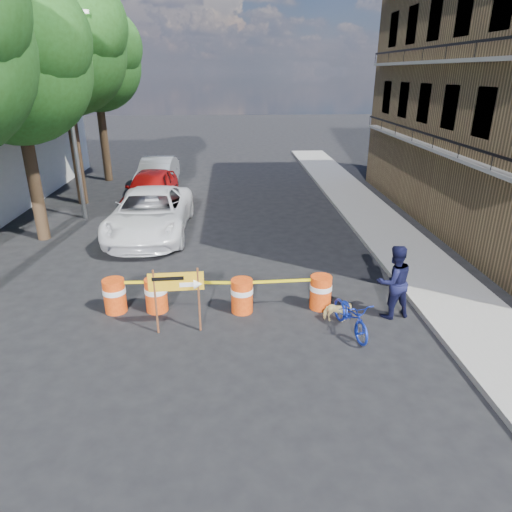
{
  "coord_description": "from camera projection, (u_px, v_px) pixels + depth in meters",
  "views": [
    {
      "loc": [
        0.22,
        -9.54,
        5.81
      ],
      "look_at": [
        0.85,
        1.59,
        1.3
      ],
      "focal_mm": 32.0,
      "sensor_mm": 36.0,
      "label": 1
    }
  ],
  "objects": [
    {
      "name": "barrel_far_left",
      "position": [
        115.0,
        295.0,
        11.74
      ],
      "size": [
        0.58,
        0.58,
        0.9
      ],
      "color": "red",
      "rests_on": "ground"
    },
    {
      "name": "bicycle",
      "position": [
        352.0,
        300.0,
        10.66
      ],
      "size": [
        0.78,
        1.02,
        1.73
      ],
      "primitive_type": "imported",
      "rotation": [
        0.0,
        0.0,
        0.22
      ],
      "color": "#162DB5",
      "rests_on": "ground"
    },
    {
      "name": "barrel_mid_right",
      "position": [
        242.0,
        295.0,
        11.74
      ],
      "size": [
        0.58,
        0.58,
        0.9
      ],
      "color": "red",
      "rests_on": "ground"
    },
    {
      "name": "sedan_silver",
      "position": [
        158.0,
        173.0,
        24.49
      ],
      "size": [
        1.9,
        4.83,
        1.56
      ],
      "primitive_type": "imported",
      "rotation": [
        0.0,
        0.0,
        -0.05
      ],
      "color": "#B3B4BA",
      "rests_on": "ground"
    },
    {
      "name": "barrel_mid_left",
      "position": [
        156.0,
        294.0,
        11.79
      ],
      "size": [
        0.58,
        0.58,
        0.9
      ],
      "color": "red",
      "rests_on": "ground"
    },
    {
      "name": "detour_sign",
      "position": [
        183.0,
        287.0,
        10.55
      ],
      "size": [
        1.28,
        0.25,
        1.64
      ],
      "rotation": [
        0.0,
        0.0,
        0.05
      ],
      "color": "#592D19",
      "rests_on": "ground"
    },
    {
      "name": "sidewalk_east",
      "position": [
        394.0,
        239.0,
        16.85
      ],
      "size": [
        2.4,
        40.0,
        0.15
      ],
      "primitive_type": "cube",
      "color": "gray",
      "rests_on": "ground"
    },
    {
      "name": "sedan_red",
      "position": [
        151.0,
        189.0,
        20.79
      ],
      "size": [
        2.25,
        5.08,
        1.7
      ],
      "primitive_type": "imported",
      "rotation": [
        0.0,
        0.0,
        -0.05
      ],
      "color": "#A10D0D",
      "rests_on": "ground"
    },
    {
      "name": "streetlamp",
      "position": [
        72.0,
        111.0,
        17.84
      ],
      "size": [
        1.25,
        0.18,
        8.0
      ],
      "color": "gray",
      "rests_on": "ground"
    },
    {
      "name": "barrel_far_right",
      "position": [
        321.0,
        291.0,
        11.93
      ],
      "size": [
        0.58,
        0.58,
        0.9
      ],
      "color": "red",
      "rests_on": "ground"
    },
    {
      "name": "pedestrian",
      "position": [
        394.0,
        282.0,
        11.35
      ],
      "size": [
        1.07,
        0.91,
        1.92
      ],
      "primitive_type": "imported",
      "rotation": [
        0.0,
        0.0,
        3.36
      ],
      "color": "black",
      "rests_on": "ground"
    },
    {
      "name": "ground",
      "position": [
        225.0,
        331.0,
        10.99
      ],
      "size": [
        120.0,
        120.0,
        0.0
      ],
      "primitive_type": "plane",
      "color": "black",
      "rests_on": "ground"
    },
    {
      "name": "dog",
      "position": [
        337.0,
        312.0,
        11.31
      ],
      "size": [
        0.7,
        0.39,
        0.57
      ],
      "primitive_type": "imported",
      "rotation": [
        0.0,
        0.0,
        1.45
      ],
      "color": "#E0CA80",
      "rests_on": "ground"
    },
    {
      "name": "tree_mid_b",
      "position": [
        63.0,
        49.0,
        19.23
      ],
      "size": [
        5.67,
        5.4,
        9.62
      ],
      "color": "#332316",
      "rests_on": "ground"
    },
    {
      "name": "suv_white",
      "position": [
        150.0,
        213.0,
        17.27
      ],
      "size": [
        2.85,
        6.08,
        1.68
      ],
      "primitive_type": "imported",
      "rotation": [
        0.0,
        0.0,
        -0.01
      ],
      "color": "white",
      "rests_on": "ground"
    },
    {
      "name": "tree_mid_a",
      "position": [
        15.0,
        65.0,
        14.87
      ],
      "size": [
        5.25,
        5.0,
        8.68
      ],
      "color": "#332316",
      "rests_on": "ground"
    },
    {
      "name": "tree_far",
      "position": [
        96.0,
        64.0,
        24.05
      ],
      "size": [
        5.04,
        4.8,
        8.84
      ],
      "color": "#332316",
      "rests_on": "ground"
    }
  ]
}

